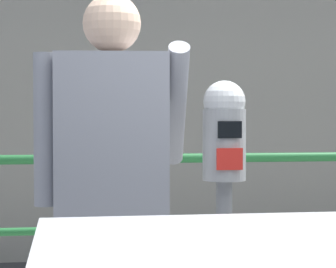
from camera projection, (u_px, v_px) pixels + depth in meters
parking_meter at (224, 169)px, 2.98m from camera, size 0.18×0.19×1.44m
pedestrian_at_meter at (112, 178)px, 2.90m from camera, size 0.67×0.52×1.79m
background_railing at (233, 198)px, 4.56m from camera, size 24.06×0.06×1.03m
backdrop_wall at (178, 89)px, 7.00m from camera, size 32.00×0.50×3.28m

